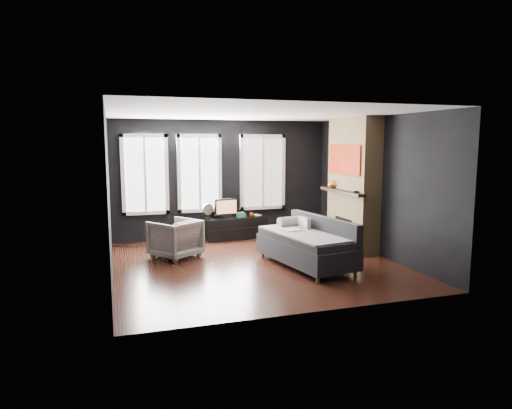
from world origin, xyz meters
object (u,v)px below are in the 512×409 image
object	(u,v)px
monitor	(226,207)
mug	(252,214)
mantel_vase	(332,184)
armchair	(175,237)
book	(255,211)
media_console	(235,228)
sofa	(306,242)

from	to	relation	value
monitor	mug	world-z (taller)	monitor
monitor	mug	xyz separation A→B (m)	(0.60, -0.00, -0.19)
mug	mantel_vase	bearing A→B (deg)	-39.28
armchair	book	xyz separation A→B (m)	(2.04, 1.42, 0.19)
media_console	book	bearing A→B (deg)	3.04
media_console	book	distance (m)	0.62
monitor	book	size ratio (longest dim) A/B	2.72
mug	media_console	bearing A→B (deg)	178.42
media_console	sofa	bearing A→B (deg)	-82.78
armchair	media_console	bearing A→B (deg)	-174.13
armchair	mug	distance (m)	2.36
mantel_vase	mug	bearing A→B (deg)	140.72
armchair	book	bearing A→B (deg)	179.52
monitor	book	distance (m)	0.72
armchair	mantel_vase	bearing A→B (deg)	147.25
armchair	monitor	size ratio (longest dim) A/B	1.47
sofa	media_console	bearing A→B (deg)	92.99
mantel_vase	sofa	bearing A→B (deg)	-130.57
book	mantel_vase	bearing A→B (deg)	-43.35
armchair	media_console	distance (m)	2.04
media_console	mug	bearing A→B (deg)	-7.28
monitor	media_console	bearing A→B (deg)	-6.07
armchair	book	world-z (taller)	armchair
mug	mantel_vase	xyz separation A→B (m)	(1.44, -1.18, 0.77)
media_console	mug	distance (m)	0.51
sofa	book	size ratio (longest dim) A/B	9.91
mug	book	size ratio (longest dim) A/B	0.53
monitor	mantel_vase	world-z (taller)	mantel_vase
mug	mantel_vase	world-z (taller)	mantel_vase
monitor	armchair	bearing A→B (deg)	-143.35
monitor	book	xyz separation A→B (m)	(0.70, 0.09, -0.15)
mug	book	xyz separation A→B (m)	(0.10, 0.09, 0.05)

